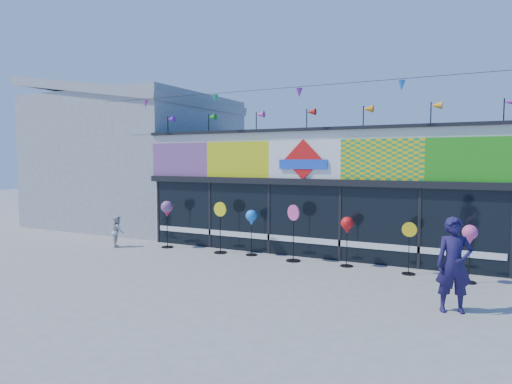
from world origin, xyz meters
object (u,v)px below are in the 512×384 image
Objects in this scene: adult_man at (454,265)px; spinner_6 at (470,236)px; child at (118,231)px; spinner_2 at (251,219)px; spinner_3 at (293,231)px; spinner_5 at (409,247)px; spinner_0 at (167,210)px; spinner_1 at (220,226)px; spinner_4 at (347,227)px.

spinner_6 is at bearing 68.20° from adult_man.
adult_man is 1.75× the size of child.
spinner_3 is (1.54, -0.19, -0.27)m from spinner_2.
spinner_3 reaches higher than spinner_5.
spinner_0 is 1.16× the size of spinner_5.
spinner_2 is at bearing 175.90° from spinner_6.
spinner_2 is at bearing 177.13° from spinner_5.
spinner_6 reaches higher than spinner_5.
spinner_3 reaches higher than spinner_1.
child is at bearing -169.14° from spinner_1.
spinner_0 is 1.49× the size of child.
spinner_2 is 1.01× the size of spinner_6.
adult_man is at bearing -25.91° from spinner_2.
spinner_3 is at bearing -0.03° from spinner_0.
spinner_2 is 4.95m from spinner_5.
spinner_1 is 1.15× the size of spinner_6.
spinner_0 reaches higher than child.
spinner_1 is 1.20× the size of spinner_5.
spinner_0 is 0.95× the size of spinner_3.
child is (-6.46, -0.69, -0.36)m from spinner_3.
spinner_4 is at bearing -1.96° from spinner_2.
spinner_5 is at bearing 97.37° from adult_man.
spinner_4 is (4.27, 0.04, 0.26)m from spinner_1.
spinner_5 is 0.96× the size of spinner_6.
adult_man reaches higher than spinner_6.
spinner_1 is 7.51m from spinner_6.
spinner_1 is 1.15× the size of spinner_2.
spinner_5 is 3.07m from adult_man.
spinner_3 is 0.89× the size of adult_man.
spinner_2 is 1.57m from spinner_3.
spinner_1 reaches higher than spinner_2.
spinner_0 reaches higher than spinner_4.
spinner_4 is at bearing 118.64° from adult_man.
spinner_6 is 2.58m from adult_man.
spinner_5 is 1.28× the size of child.
spinner_1 reaches higher than spinner_4.
spinner_0 is 9.67m from spinner_6.
spinner_4 is at bearing 2.78° from spinner_3.
adult_man is (6.22, -3.02, -0.22)m from spinner_2.
spinner_5 is (8.19, -0.06, -0.57)m from spinner_0.
child is (-9.85, -0.63, -0.20)m from spinner_5.
spinner_0 is 9.90m from adult_man.
spinner_1 is at bearing 179.05° from spinner_5.
spinner_2 is (1.09, 0.15, 0.29)m from spinner_1.
spinner_4 is at bearing -131.02° from child.
spinner_0 is 1.12× the size of spinner_6.
spinner_6 is at bearing -8.18° from spinner_5.
spinner_5 is 0.73× the size of adult_man.
spinner_4 is 4.21m from adult_man.
adult_man reaches higher than spinner_0.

